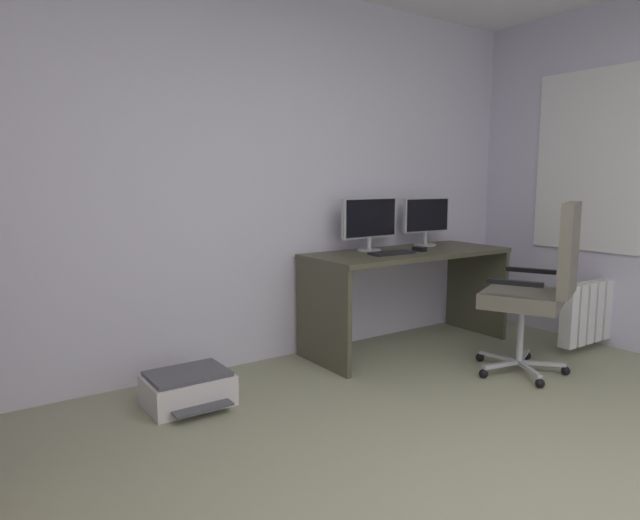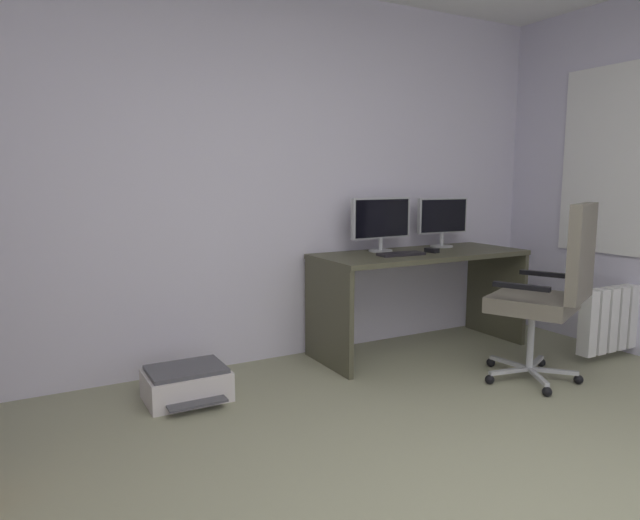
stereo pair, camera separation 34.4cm
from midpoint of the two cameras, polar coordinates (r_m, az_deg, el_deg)
The scene contains 11 objects.
wall_back at distance 3.93m, azimuth -11.33°, elevation 8.20°, with size 5.19×0.10×2.62m, color silver.
window_pane at distance 4.78m, azimuth 26.12°, elevation 9.09°, with size 0.01×1.24×1.33m, color white.
window_frame at distance 4.77m, azimuth 26.08°, elevation 9.09°, with size 0.02×1.32×1.41m, color white.
desk at distance 4.33m, azimuth 6.69°, elevation -1.61°, with size 1.64×0.65×0.76m.
monitor_main at distance 4.25m, azimuth 2.78°, elevation 4.10°, with size 0.53×0.18×0.41m.
monitor_secondary at distance 4.64m, azimuth 8.69°, elevation 4.31°, with size 0.46×0.18×0.39m.
keyboard at distance 4.09m, azimuth 4.93°, elevation 0.71°, with size 0.34×0.13×0.02m, color black.
computer_mouse at distance 4.29m, azimuth 7.85°, elevation 1.11°, with size 0.06×0.10×0.03m, color black.
office_chair at distance 3.88m, azimuth 19.24°, elevation -2.18°, with size 0.68×0.70×1.16m.
printer at distance 3.45m, azimuth -16.16°, elevation -12.52°, with size 0.48×0.44×0.20m.
radiator at distance 4.80m, azimuth 24.69°, elevation -4.65°, with size 0.90×0.10×0.47m.
Camera 1 is at (-1.71, -0.72, 1.30)m, focal length 31.42 mm.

